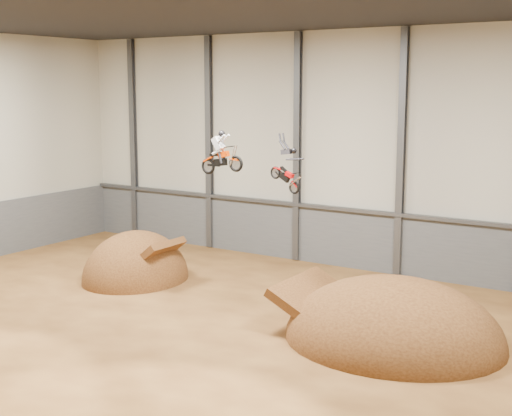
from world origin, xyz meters
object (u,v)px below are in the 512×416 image
(landing_ramp, at_px, (393,341))
(fmx_rider_b, at_px, (283,163))
(fmx_rider_a, at_px, (223,150))
(takeoff_ramp, at_px, (136,280))

(landing_ramp, xyz_separation_m, fmx_rider_b, (-5.46, -0.10, 7.36))
(fmx_rider_a, xyz_separation_m, fmx_rider_b, (2.69, 0.87, -0.50))
(landing_ramp, relative_size, fmx_rider_a, 4.06)
(landing_ramp, height_order, fmx_rider_b, fmx_rider_b)
(takeoff_ramp, relative_size, fmx_rider_a, 2.75)
(takeoff_ramp, xyz_separation_m, landing_ramp, (15.92, -1.46, 0.00))
(takeoff_ramp, height_order, landing_ramp, takeoff_ramp)
(fmx_rider_a, bearing_deg, landing_ramp, 8.25)
(landing_ramp, height_order, fmx_rider_a, fmx_rider_a)
(landing_ramp, distance_m, fmx_rider_b, 9.17)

